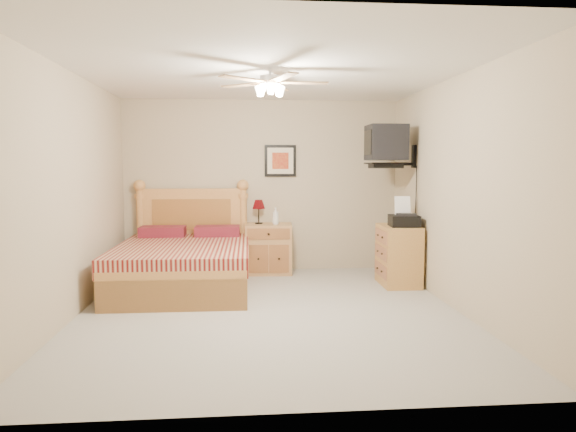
# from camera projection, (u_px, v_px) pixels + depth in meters

# --- Properties ---
(floor) EXTENTS (4.50, 4.50, 0.00)m
(floor) POSITION_uv_depth(u_px,v_px,m) (270.00, 312.00, 5.44)
(floor) COLOR #9A958B
(floor) RESTS_ON ground
(ceiling) EXTENTS (4.00, 4.50, 0.04)m
(ceiling) POSITION_uv_depth(u_px,v_px,m) (269.00, 71.00, 5.20)
(ceiling) COLOR white
(ceiling) RESTS_ON ground
(wall_back) EXTENTS (4.00, 0.04, 2.50)m
(wall_back) POSITION_uv_depth(u_px,v_px,m) (262.00, 186.00, 7.55)
(wall_back) COLOR tan
(wall_back) RESTS_ON ground
(wall_front) EXTENTS (4.00, 0.04, 2.50)m
(wall_front) POSITION_uv_depth(u_px,v_px,m) (288.00, 215.00, 3.09)
(wall_front) COLOR tan
(wall_front) RESTS_ON ground
(wall_left) EXTENTS (0.04, 4.50, 2.50)m
(wall_left) POSITION_uv_depth(u_px,v_px,m) (71.00, 195.00, 5.15)
(wall_left) COLOR tan
(wall_left) RESTS_ON ground
(wall_right) EXTENTS (0.04, 4.50, 2.50)m
(wall_right) POSITION_uv_depth(u_px,v_px,m) (456.00, 194.00, 5.49)
(wall_right) COLOR tan
(wall_right) RESTS_ON ground
(bed) EXTENTS (1.61, 2.10, 1.35)m
(bed) POSITION_uv_depth(u_px,v_px,m) (183.00, 236.00, 6.40)
(bed) COLOR #C68B44
(bed) RESTS_ON ground
(nightstand) EXTENTS (0.68, 0.53, 0.71)m
(nightstand) POSITION_uv_depth(u_px,v_px,m) (269.00, 249.00, 7.40)
(nightstand) COLOR tan
(nightstand) RESTS_ON ground
(table_lamp) EXTENTS (0.22, 0.22, 0.35)m
(table_lamp) POSITION_uv_depth(u_px,v_px,m) (259.00, 212.00, 7.40)
(table_lamp) COLOR #550509
(table_lamp) RESTS_ON nightstand
(lotion_bottle) EXTENTS (0.12, 0.12, 0.24)m
(lotion_bottle) POSITION_uv_depth(u_px,v_px,m) (276.00, 216.00, 7.32)
(lotion_bottle) COLOR white
(lotion_bottle) RESTS_ON nightstand
(framed_picture) EXTENTS (0.46, 0.04, 0.46)m
(framed_picture) POSITION_uv_depth(u_px,v_px,m) (280.00, 161.00, 7.52)
(framed_picture) COLOR black
(framed_picture) RESTS_ON wall_back
(dresser) EXTENTS (0.47, 0.66, 0.78)m
(dresser) POSITION_uv_depth(u_px,v_px,m) (398.00, 255.00, 6.66)
(dresser) COLOR #AE6E35
(dresser) RESTS_ON ground
(fax_machine) EXTENTS (0.39, 0.41, 0.38)m
(fax_machine) POSITION_uv_depth(u_px,v_px,m) (404.00, 212.00, 6.50)
(fax_machine) COLOR black
(fax_machine) RESTS_ON dresser
(magazine_lower) EXTENTS (0.21, 0.26, 0.02)m
(magazine_lower) POSITION_uv_depth(u_px,v_px,m) (393.00, 223.00, 6.80)
(magazine_lower) COLOR beige
(magazine_lower) RESTS_ON dresser
(magazine_upper) EXTENTS (0.23, 0.29, 0.02)m
(magazine_upper) POSITION_uv_depth(u_px,v_px,m) (392.00, 222.00, 6.80)
(magazine_upper) COLOR gray
(magazine_upper) RESTS_ON magazine_lower
(wall_tv) EXTENTS (0.56, 0.46, 0.58)m
(wall_tv) POSITION_uv_depth(u_px,v_px,m) (397.00, 146.00, 6.74)
(wall_tv) COLOR black
(wall_tv) RESTS_ON wall_right
(ceiling_fan) EXTENTS (1.14, 1.14, 0.28)m
(ceiling_fan) POSITION_uv_depth(u_px,v_px,m) (270.00, 82.00, 5.01)
(ceiling_fan) COLOR white
(ceiling_fan) RESTS_ON ceiling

